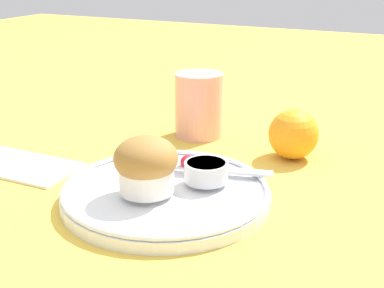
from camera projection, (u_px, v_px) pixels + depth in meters
ground_plane at (174, 194)px, 0.66m from camera, size 3.00×3.00×0.00m
plate at (166, 193)px, 0.64m from camera, size 0.25×0.25×0.02m
muffin at (146, 165)px, 0.61m from camera, size 0.07×0.07×0.07m
cream_ramekin at (206, 171)px, 0.64m from camera, size 0.05×0.05×0.02m
berry_pair at (191, 163)px, 0.68m from camera, size 0.03×0.02×0.02m
butter_knife at (196, 168)px, 0.68m from camera, size 0.19×0.06×0.00m
orange_fruit at (293, 134)px, 0.76m from camera, size 0.07×0.07×0.07m
juice_glass at (199, 105)px, 0.85m from camera, size 0.08×0.08×0.10m
folded_napkin at (22, 165)px, 0.74m from camera, size 0.16×0.09×0.01m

